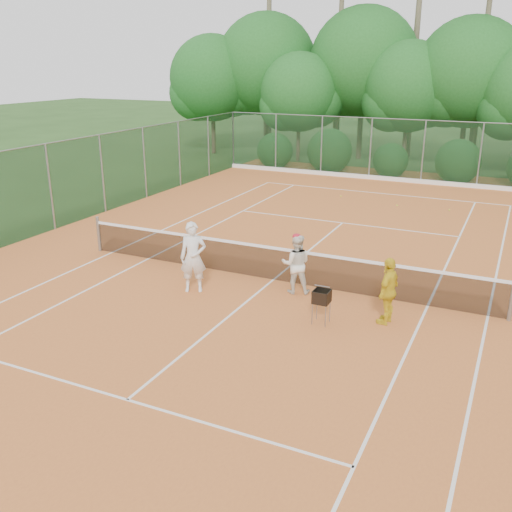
{
  "coord_description": "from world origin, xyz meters",
  "views": [
    {
      "loc": [
        5.76,
        -13.27,
        5.69
      ],
      "look_at": [
        0.06,
        -1.2,
        1.1
      ],
      "focal_mm": 40.0,
      "sensor_mm": 36.0,
      "label": 1
    }
  ],
  "objects_px": {
    "player_yellow": "(388,291)",
    "ball_hopper": "(322,297)",
    "player_center_grp": "(296,264)",
    "player_white": "(193,257)"
  },
  "relations": [
    {
      "from": "player_white",
      "to": "player_center_grp",
      "type": "distance_m",
      "value": 2.63
    },
    {
      "from": "player_yellow",
      "to": "player_white",
      "type": "bearing_deg",
      "value": -77.86
    },
    {
      "from": "player_white",
      "to": "player_yellow",
      "type": "bearing_deg",
      "value": -24.43
    },
    {
      "from": "player_white",
      "to": "player_center_grp",
      "type": "relative_size",
      "value": 1.16
    },
    {
      "from": "ball_hopper",
      "to": "player_center_grp",
      "type": "bearing_deg",
      "value": 116.96
    },
    {
      "from": "player_yellow",
      "to": "ball_hopper",
      "type": "xyz_separation_m",
      "value": [
        -1.34,
        -0.67,
        -0.14
      ]
    },
    {
      "from": "player_center_grp",
      "to": "ball_hopper",
      "type": "distance_m",
      "value": 1.89
    },
    {
      "from": "player_white",
      "to": "player_yellow",
      "type": "distance_m",
      "value": 4.96
    },
    {
      "from": "player_center_grp",
      "to": "ball_hopper",
      "type": "xyz_separation_m",
      "value": [
        1.2,
        -1.46,
        -0.14
      ]
    },
    {
      "from": "player_yellow",
      "to": "player_center_grp",
      "type": "bearing_deg",
      "value": -97.94
    }
  ]
}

